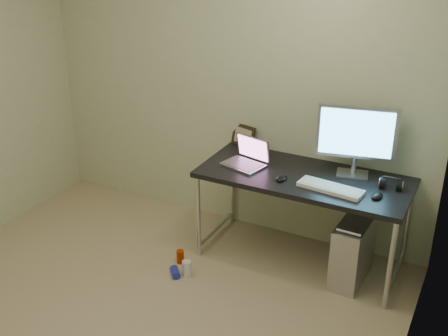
% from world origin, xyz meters
% --- Properties ---
extents(floor, '(3.50, 3.50, 0.00)m').
position_xyz_m(floor, '(0.00, 0.00, 0.00)').
color(floor, tan).
rests_on(floor, ground).
extents(wall_back, '(3.50, 0.02, 2.50)m').
position_xyz_m(wall_back, '(0.00, 1.75, 1.25)').
color(wall_back, beige).
rests_on(wall_back, ground).
extents(wall_right, '(0.02, 3.50, 2.50)m').
position_xyz_m(wall_right, '(1.75, 0.00, 1.25)').
color(wall_right, beige).
rests_on(wall_right, ground).
extents(desk, '(1.59, 0.69, 0.75)m').
position_xyz_m(desk, '(0.80, 1.40, 0.67)').
color(desk, black).
rests_on(desk, ground).
extents(tower_computer, '(0.23, 0.48, 0.53)m').
position_xyz_m(tower_computer, '(1.24, 1.33, 0.25)').
color(tower_computer, silver).
rests_on(tower_computer, ground).
extents(cable_a, '(0.01, 0.16, 0.69)m').
position_xyz_m(cable_a, '(1.19, 1.70, 0.40)').
color(cable_a, black).
rests_on(cable_a, ground).
extents(cable_b, '(0.02, 0.11, 0.71)m').
position_xyz_m(cable_b, '(1.28, 1.68, 0.38)').
color(cable_b, black).
rests_on(cable_b, ground).
extents(can_red, '(0.07, 0.07, 0.11)m').
position_xyz_m(can_red, '(-0.03, 0.93, 0.05)').
color(can_red, '#A92A03').
rests_on(can_red, ground).
extents(can_white, '(0.09, 0.09, 0.13)m').
position_xyz_m(can_white, '(0.11, 0.80, 0.07)').
color(can_white, white).
rests_on(can_white, ground).
extents(can_blue, '(0.12, 0.13, 0.06)m').
position_xyz_m(can_blue, '(0.03, 0.75, 0.03)').
color(can_blue, '#2231C4').
rests_on(can_blue, ground).
extents(laptop, '(0.36, 0.32, 0.22)m').
position_xyz_m(laptop, '(0.32, 1.39, 0.80)').
color(laptop, '#A7A8AF').
rests_on(laptop, desk).
extents(monitor, '(0.57, 0.21, 0.54)m').
position_xyz_m(monitor, '(1.12, 1.58, 1.07)').
color(monitor, '#A7A8AF').
rests_on(monitor, desk).
extents(keyboard, '(0.48, 0.20, 0.03)m').
position_xyz_m(keyboard, '(1.05, 1.26, 0.76)').
color(keyboard, white).
rests_on(keyboard, desk).
extents(mouse_right, '(0.09, 0.12, 0.04)m').
position_xyz_m(mouse_right, '(1.37, 1.29, 0.77)').
color(mouse_right, black).
rests_on(mouse_right, desk).
extents(mouse_left, '(0.09, 0.12, 0.04)m').
position_xyz_m(mouse_left, '(0.67, 1.25, 0.77)').
color(mouse_left, black).
rests_on(mouse_left, desk).
extents(headphones, '(0.16, 0.10, 0.11)m').
position_xyz_m(headphones, '(1.42, 1.49, 0.78)').
color(headphones, black).
rests_on(headphones, desk).
extents(picture_frame, '(0.24, 0.13, 0.19)m').
position_xyz_m(picture_frame, '(0.14, 1.73, 0.84)').
color(picture_frame, black).
rests_on(picture_frame, desk).
extents(webcam, '(0.04, 0.04, 0.11)m').
position_xyz_m(webcam, '(0.36, 1.66, 0.83)').
color(webcam, silver).
rests_on(webcam, desk).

